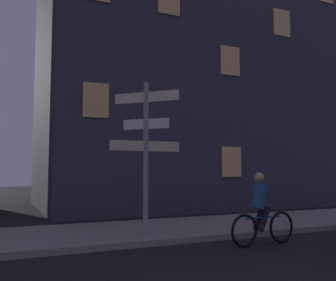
% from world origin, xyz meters
% --- Properties ---
extents(sidewalk_kerb, '(40.00, 3.32, 0.14)m').
position_xyz_m(sidewalk_kerb, '(0.00, 7.07, 0.07)').
color(sidewalk_kerb, gray).
rests_on(sidewalk_kerb, ground_plane).
extents(signpost, '(1.74, 1.18, 3.60)m').
position_xyz_m(signpost, '(0.71, 5.94, 2.27)').
color(signpost, gray).
rests_on(signpost, sidewalk_kerb).
extents(cyclist, '(1.82, 0.36, 1.61)m').
position_xyz_m(cyclist, '(2.94, 4.55, 0.75)').
color(cyclist, black).
rests_on(cyclist, ground_plane).
extents(building_right_block, '(13.80, 7.94, 13.32)m').
position_xyz_m(building_right_block, '(6.07, 14.28, 6.66)').
color(building_right_block, '#383842').
rests_on(building_right_block, ground_plane).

